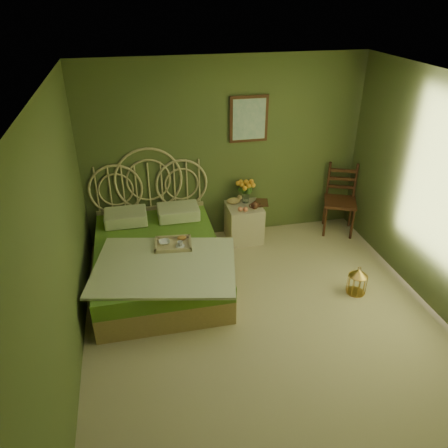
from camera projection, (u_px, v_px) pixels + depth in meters
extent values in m
plane|color=tan|center=(269.00, 329.00, 4.85)|extent=(4.50, 4.50, 0.00)
plane|color=silver|center=(284.00, 90.00, 3.60)|extent=(4.50, 4.50, 0.00)
plane|color=#4A5A2F|center=(225.00, 152.00, 6.16)|extent=(4.00, 0.00, 4.00)
plane|color=#4A5A2F|center=(60.00, 251.00, 3.85)|extent=(0.00, 4.50, 4.50)
cube|color=#371C0F|center=(249.00, 119.00, 5.98)|extent=(0.54, 0.03, 0.64)
cube|color=beige|center=(249.00, 119.00, 5.96)|extent=(0.46, 0.01, 0.56)
cube|color=tan|center=(159.00, 271.00, 5.59)|extent=(1.53, 2.04, 0.31)
cube|color=#609330|center=(158.00, 254.00, 5.46)|extent=(1.53, 2.04, 0.20)
cube|color=beige|center=(165.00, 266.00, 5.02)|extent=(1.83, 1.53, 0.03)
cube|color=beige|center=(126.00, 217.00, 5.91)|extent=(0.56, 0.41, 0.16)
cube|color=beige|center=(178.00, 212.00, 6.05)|extent=(0.56, 0.41, 0.16)
cube|color=#CCBC88|center=(173.00, 246.00, 5.39)|extent=(0.49, 0.40, 0.04)
ellipsoid|color=#B77A38|center=(182.00, 238.00, 5.47)|extent=(0.12, 0.07, 0.05)
cube|color=beige|center=(244.00, 223.00, 6.46)|extent=(0.50, 0.50, 0.55)
cylinder|color=silver|center=(246.00, 197.00, 6.40)|extent=(0.10, 0.10, 0.18)
ellipsoid|color=tan|center=(233.00, 201.00, 6.36)|extent=(0.21, 0.11, 0.10)
sphere|color=#F6845F|center=(240.00, 209.00, 6.17)|extent=(0.07, 0.07, 0.07)
sphere|color=#F6845F|center=(245.00, 209.00, 6.16)|extent=(0.07, 0.07, 0.07)
cube|color=#371C0F|center=(340.00, 202.00, 6.56)|extent=(0.61, 0.61, 0.04)
cylinder|color=#371C0F|center=(332.00, 224.00, 6.48)|extent=(0.04, 0.04, 0.50)
cylinder|color=#371C0F|center=(356.00, 221.00, 6.55)|extent=(0.04, 0.04, 0.50)
cylinder|color=#371C0F|center=(321.00, 212.00, 6.81)|extent=(0.04, 0.04, 0.50)
cylinder|color=#371C0F|center=(344.00, 210.00, 6.89)|extent=(0.04, 0.04, 0.50)
cube|color=#371C0F|center=(337.00, 180.00, 6.60)|extent=(0.38, 0.20, 0.55)
cylinder|color=#B08138|center=(355.00, 292.00, 5.44)|extent=(0.23, 0.23, 0.01)
cylinder|color=#B08138|center=(357.00, 284.00, 5.38)|extent=(0.23, 0.23, 0.25)
cone|color=#B08138|center=(359.00, 273.00, 5.30)|extent=(0.23, 0.23, 0.09)
imported|color=#381E0F|center=(256.00, 204.00, 6.38)|extent=(0.21, 0.25, 0.02)
imported|color=#472819|center=(256.00, 202.00, 6.37)|extent=(0.23, 0.27, 0.02)
imported|color=white|center=(165.00, 242.00, 5.40)|extent=(0.14, 0.14, 0.03)
imported|color=white|center=(180.00, 244.00, 5.33)|extent=(0.08, 0.08, 0.07)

